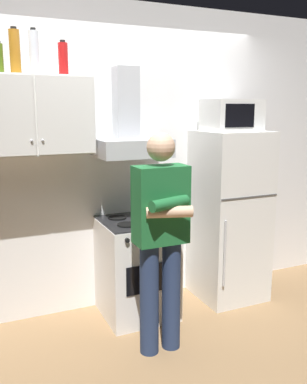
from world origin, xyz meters
TOP-DOWN VIEW (x-y plane):
  - ground_plane at (0.00, 0.00)m, footprint 7.00×7.00m
  - back_wall_tiled at (0.00, 0.60)m, footprint 4.80×0.10m
  - upper_cabinet at (-0.85, 0.37)m, footprint 0.90×0.37m
  - stove_oven at (-0.05, 0.25)m, footprint 0.60×0.62m
  - range_hood at (-0.05, 0.38)m, footprint 0.60×0.44m
  - refrigerator at (0.90, 0.25)m, footprint 0.60×0.62m
  - microwave at (0.90, 0.27)m, footprint 0.48×0.37m
  - person_standing at (-0.10, -0.36)m, footprint 0.38×0.33m
  - cooking_pot at (0.08, 0.13)m, footprint 0.28×0.18m
  - bottle_soda_red at (-0.60, 0.35)m, footprint 0.07×0.07m
  - bottle_liquor_amber at (-0.95, 0.37)m, footprint 0.08×0.08m
  - bottle_vodka_clear at (-0.81, 0.37)m, footprint 0.07×0.07m

SIDE VIEW (x-z plane):
  - ground_plane at x=0.00m, z-range 0.00..0.00m
  - stove_oven at x=-0.05m, z-range 0.00..0.87m
  - refrigerator at x=0.90m, z-range 0.00..1.60m
  - person_standing at x=-0.10m, z-range 0.08..1.72m
  - cooking_pot at x=0.08m, z-range 0.87..0.99m
  - back_wall_tiled at x=0.00m, z-range 0.00..2.70m
  - range_hood at x=-0.05m, z-range 1.22..1.97m
  - microwave at x=0.90m, z-range 1.60..1.88m
  - upper_cabinet at x=-0.85m, z-range 1.45..2.05m
  - bottle_soda_red at x=-0.60m, z-range 2.04..2.30m
  - bottle_liquor_amber at x=-0.95m, z-range 2.04..2.38m
  - bottle_vodka_clear at x=-0.81m, z-range 2.04..2.38m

